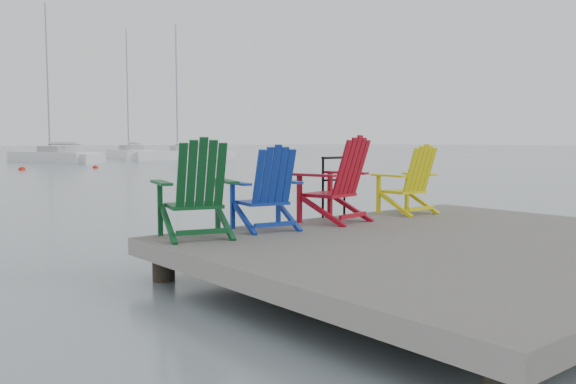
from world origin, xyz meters
TOP-DOWN VIEW (x-y plane):
  - ground at (0.00, 0.00)m, footprint 400.00×400.00m
  - dock at (0.00, 0.00)m, footprint 6.00×5.00m
  - handrail at (0.25, 2.45)m, footprint 0.48×0.04m
  - chair_green at (-2.39, 1.96)m, footprint 1.06×1.00m
  - chair_blue at (-1.36, 1.96)m, footprint 0.94×0.89m
  - chair_red at (-0.15, 1.95)m, footprint 1.05×1.00m
  - chair_yellow at (1.40, 1.96)m, footprint 0.85×0.79m
  - sailboat_near at (9.14, 42.63)m, footprint 4.59×9.14m
  - sailboat_mid at (18.27, 49.24)m, footprint 3.59×9.13m
  - sailboat_far at (19.75, 42.00)m, footprint 8.62×3.13m
  - buoy_c at (7.90, 31.30)m, footprint 0.35×0.35m
  - buoy_d at (3.75, 31.37)m, footprint 0.40×0.40m

SIDE VIEW (x-z plane):
  - ground at x=0.00m, z-range 0.00..0.00m
  - buoy_c at x=7.90m, z-range -0.17..0.17m
  - buoy_d at x=3.75m, z-range -0.20..0.20m
  - dock at x=0.00m, z-range -0.35..1.05m
  - sailboat_mid at x=18.27m, z-range -5.75..6.46m
  - sailboat_near at x=9.14m, z-range -5.73..6.44m
  - sailboat_far at x=19.75m, z-range -5.46..6.17m
  - chair_yellow at x=1.40m, z-range 0.50..1.55m
  - chair_blue at x=-1.36m, z-range 0.50..1.55m
  - handrail at x=0.25m, z-range 0.59..1.49m
  - chair_green at x=-2.39m, z-range 0.50..1.64m
  - chair_red at x=-0.15m, z-range 0.50..1.67m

